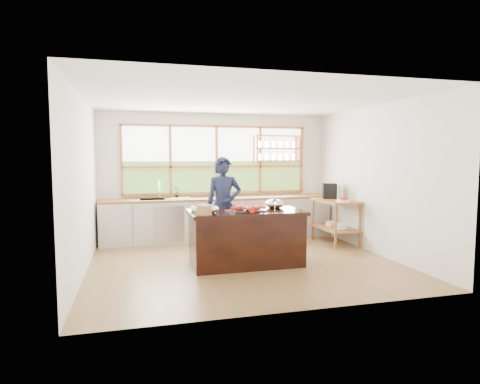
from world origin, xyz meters
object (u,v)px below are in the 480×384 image
object	(u,v)px
cook	(224,206)
wicker_basket	(204,210)
espresso_machine	(329,191)
island	(246,238)

from	to	relation	value
cook	wicker_basket	bearing A→B (deg)	-109.63
cook	espresso_machine	xyz separation A→B (m)	(2.39, 0.58, 0.17)
island	espresso_machine	size ratio (longest dim) A/B	5.85
island	espresso_machine	xyz separation A→B (m)	(2.19, 1.38, 0.60)
island	wicker_basket	distance (m)	0.94
island	espresso_machine	world-z (taller)	espresso_machine
island	cook	size ratio (longest dim) A/B	1.04
espresso_machine	island	bearing A→B (deg)	-127.87
cook	wicker_basket	xyz separation A→B (m)	(-0.53, -1.07, 0.09)
island	wicker_basket	bearing A→B (deg)	-159.59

